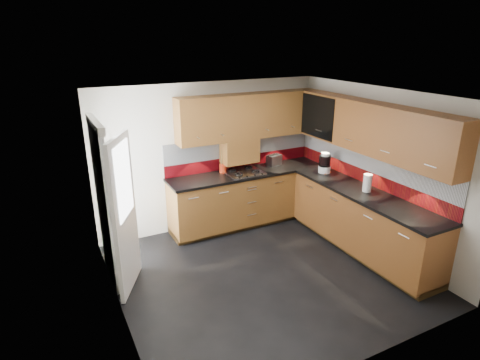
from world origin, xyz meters
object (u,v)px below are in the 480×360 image
food_processor (325,164)px  toaster (274,160)px  gas_hob (244,172)px  utensil_pot (223,167)px

food_processor → toaster: bearing=125.0°
gas_hob → utensil_pot: 0.36m
utensil_pot → toaster: bearing=-2.0°
utensil_pot → food_processor: 1.67m
gas_hob → food_processor: bearing=-26.2°
gas_hob → utensil_pot: utensil_pot is taller
utensil_pot → toaster: 0.97m
toaster → food_processor: bearing=-55.0°
toaster → utensil_pot: bearing=178.0°
toaster → gas_hob: bearing=-167.3°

